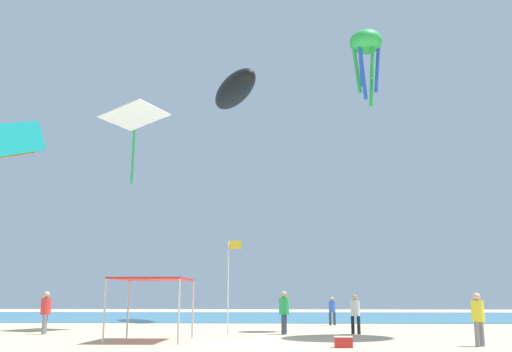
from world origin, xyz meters
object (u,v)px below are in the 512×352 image
(cooler_box, at_px, (343,342))
(person_leftmost, at_px, (478,315))
(person_far_shore, at_px, (355,311))
(banner_flag, at_px, (230,278))
(person_near_tent, at_px, (284,309))
(kite_octopus_green, at_px, (366,46))
(person_rightmost, at_px, (332,309))
(kite_inflatable_black, at_px, (234,90))
(kite_parafoil_teal, at_px, (4,141))
(person_central, at_px, (46,309))
(canopy_tent, at_px, (153,282))
(kite_diamond_white, at_px, (135,119))

(cooler_box, bearing_deg, person_leftmost, 7.46)
(person_far_shore, bearing_deg, banner_flag, 38.28)
(person_near_tent, bearing_deg, cooler_box, -150.48)
(person_far_shore, distance_m, kite_octopus_green, 13.74)
(kite_octopus_green, bearing_deg, person_leftmost, -12.28)
(person_near_tent, relative_size, person_rightmost, 1.15)
(cooler_box, bearing_deg, kite_octopus_green, 73.81)
(kite_octopus_green, bearing_deg, kite_inflatable_black, -169.76)
(banner_flag, relative_size, kite_parafoil_teal, 0.73)
(person_central, relative_size, banner_flag, 0.45)
(cooler_box, distance_m, kite_octopus_green, 17.03)
(person_leftmost, relative_size, person_far_shore, 1.02)
(canopy_tent, xyz_separation_m, kite_parafoil_teal, (-9.65, 6.51, 7.42))
(banner_flag, bearing_deg, kite_octopus_green, 17.04)
(person_central, relative_size, person_far_shore, 1.08)
(banner_flag, distance_m, kite_diamond_white, 10.38)
(person_rightmost, xyz_separation_m, kite_parafoil_teal, (-17.28, -5.50, 8.63))
(person_rightmost, distance_m, kite_octopus_green, 14.73)
(kite_parafoil_teal, bearing_deg, canopy_tent, 72.71)
(person_near_tent, xyz_separation_m, banner_flag, (-2.42, 0.43, 1.35))
(person_far_shore, height_order, kite_parafoil_teal, kite_parafoil_teal)
(person_near_tent, height_order, person_rightmost, person_near_tent)
(kite_octopus_green, bearing_deg, person_rightmost, 171.95)
(kite_diamond_white, bearing_deg, person_central, 167.02)
(kite_diamond_white, relative_size, kite_parafoil_teal, 0.72)
(person_central, bearing_deg, cooler_box, 51.77)
(person_near_tent, bearing_deg, kite_parafoil_teal, 93.05)
(canopy_tent, relative_size, kite_parafoil_teal, 0.55)
(person_near_tent, bearing_deg, kite_octopus_green, -47.36)
(canopy_tent, bearing_deg, person_central, 146.60)
(person_far_shore, distance_m, cooler_box, 6.82)
(person_central, height_order, kite_octopus_green, kite_octopus_green)
(cooler_box, distance_m, kite_inflatable_black, 26.31)
(person_rightmost, relative_size, banner_flag, 0.39)
(person_central, bearing_deg, kite_octopus_green, 88.69)
(person_far_shore, xyz_separation_m, banner_flag, (-5.53, 0.09, 1.43))
(canopy_tent, relative_size, kite_octopus_green, 0.76)
(person_near_tent, relative_size, banner_flag, 0.45)
(person_far_shore, xyz_separation_m, kite_inflatable_black, (-6.58, 13.30, 15.47))
(kite_diamond_white, xyz_separation_m, kite_inflatable_black, (4.38, 10.48, 5.63))
(cooler_box, relative_size, kite_octopus_green, 0.14)
(canopy_tent, height_order, kite_octopus_green, kite_octopus_green)
(cooler_box, height_order, kite_parafoil_teal, kite_parafoil_teal)
(kite_inflatable_black, bearing_deg, kite_diamond_white, -46.78)
(person_central, height_order, cooler_box, person_central)
(canopy_tent, xyz_separation_m, kite_diamond_white, (-2.97, 7.13, 8.70))
(person_central, relative_size, kite_octopus_green, 0.45)
(cooler_box, bearing_deg, person_near_tent, 106.57)
(person_leftmost, height_order, person_rightmost, person_leftmost)
(canopy_tent, xyz_separation_m, person_leftmost, (11.23, -1.76, -1.13))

